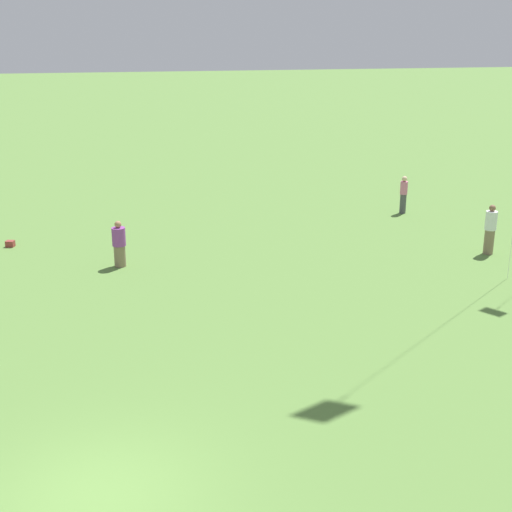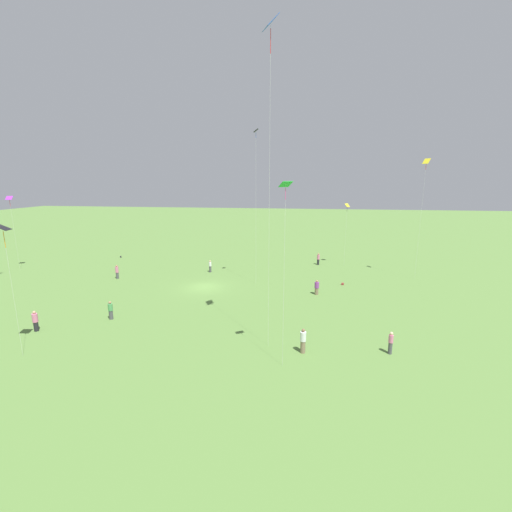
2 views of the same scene
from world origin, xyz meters
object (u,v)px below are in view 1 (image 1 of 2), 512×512
person_2 (403,195)px  picnic_bag_0 (10,244)px  person_1 (119,245)px  person_5 (490,230)px

person_2 → picnic_bag_0: 16.85m
person_1 → person_5: bearing=-11.0°
person_1 → person_2: (-4.89, 12.67, 0.06)m
person_2 → person_5: person_5 is taller
person_1 → person_5: person_5 is taller
picnic_bag_0 → person_1: bearing=51.7°
person_5 → person_1: bearing=-100.2°
person_5 → picnic_bag_0: (-4.56, -17.50, -0.81)m
person_1 → person_2: person_2 is taller
person_5 → person_2: bearing=-177.7°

